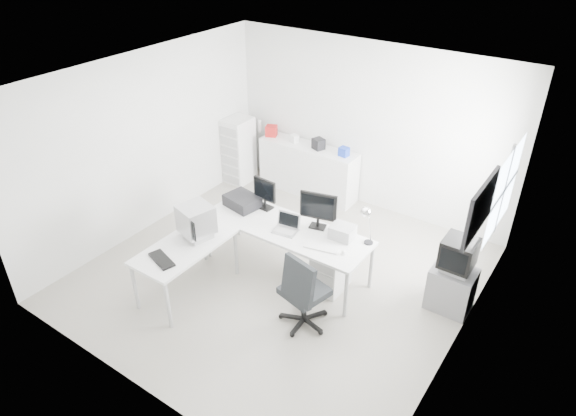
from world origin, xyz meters
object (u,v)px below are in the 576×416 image
Objects in this scene: sideboard at (308,170)px; filing_cabinet at (239,150)px; inkjet_printer at (242,201)px; tv_cabinet at (451,289)px; lcd_monitor_large at (318,210)px; crt_tv at (458,256)px; main_desk at (286,249)px; laptop at (285,225)px; side_desk at (188,268)px; laser_printer at (342,232)px; crt_monitor at (196,222)px; drawer_pedestal at (331,269)px; lcd_monitor_small at (265,193)px; office_chair at (305,288)px.

sideboard is 1.48× the size of filing_cabinet.
inkjet_printer reaches higher than tv_cabinet.
lcd_monitor_large reaches higher than crt_tv.
main_desk is 1.31× the size of sideboard.
laptop is 0.19× the size of sideboard.
side_desk is 2.13m from laser_printer.
lcd_monitor_large is 0.49m from laptop.
lcd_monitor_large is at bearing 172.20° from laser_printer.
crt_monitor reaches higher than side_desk.
drawer_pedestal is at bearing 4.09° from main_desk.
lcd_monitor_small reaches higher than drawer_pedestal.
laser_printer is 0.68× the size of crt_monitor.
sideboard is (-0.16, 2.98, -0.52)m from crt_monitor.
filing_cabinet is at bearing 116.85° from side_desk.
filing_cabinet reaches higher than tv_cabinet.
lcd_monitor_small is 0.90m from lcd_monitor_large.
crt_monitor is at bearing -154.66° from tv_cabinet.
drawer_pedestal is 0.82m from lcd_monitor_large.
crt_monitor is 0.25× the size of sideboard.
tv_cabinet is 4.67m from filing_cabinet.
main_desk is at bearing -175.91° from drawer_pedestal.
laser_printer is 0.52× the size of tv_cabinet.
filing_cabinet is at bearing 143.11° from lcd_monitor_small.
inkjet_printer is 0.96× the size of crt_tv.
main_desk is 0.71m from drawer_pedestal.
inkjet_printer is 0.99× the size of lcd_monitor_small.
crt_tv reaches higher than sideboard.
main_desk is 1.94× the size of filing_cabinet.
lcd_monitor_small is at bearing -41.21° from filing_cabinet.
sideboard is at bearing 108.29° from crt_monitor.
inkjet_printer is at bearing 173.29° from main_desk.
lcd_monitor_small is at bearing 37.16° from inkjet_printer.
inkjet_printer is at bearing -149.11° from lcd_monitor_small.
drawer_pedestal is 0.49× the size of filing_cabinet.
tv_cabinet is (1.40, 1.32, -0.26)m from office_chair.
laser_printer is at bearing 16.35° from main_desk.
inkjet_printer is (0.00, 1.20, 0.46)m from side_desk.
laser_printer is at bearing 14.88° from inkjet_printer.
laptop is 1.01m from office_chair.
crt_tv reaches higher than side_desk.
crt_monitor is at bearing -79.41° from inkjet_printer.
crt_monitor is at bearing 90.00° from side_desk.
crt_tv is at bearing 0.00° from tv_cabinet.
filing_cabinet is (-3.02, 1.75, 0.32)m from drawer_pedestal.
office_chair is (1.63, 0.36, 0.18)m from side_desk.
side_desk is 1.92m from lcd_monitor_large.
filing_cabinet reaches higher than drawer_pedestal.
crt_monitor is 0.40× the size of office_chair.
main_desk is 0.77m from lcd_monitor_large.
inkjet_printer is at bearing -170.89° from crt_tv.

